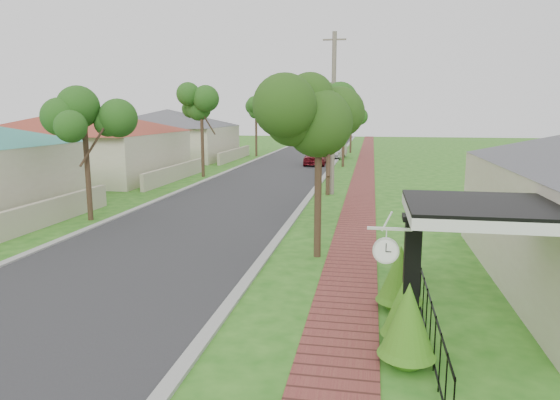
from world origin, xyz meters
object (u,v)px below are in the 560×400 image
Objects in this scene: parked_car_white at (336,150)px; utility_pole at (333,114)px; station_clock at (386,249)px; porch_post at (411,287)px; near_tree at (319,108)px; parked_car_red at (316,156)px.

utility_pole reaches higher than parked_car_white.
parked_car_white is 5.52× the size of station_clock.
parked_car_white is 0.52× the size of utility_pole.
station_clock is (2.35, -17.67, -2.31)m from utility_pole.
station_clock is (-0.50, -0.40, 0.83)m from porch_post.
parked_car_white is 0.77× the size of near_tree.
porch_post is at bearing 38.86° from station_clock.
parked_car_red is at bearing 99.50° from porch_post.
utility_pole is (-0.50, 11.81, -0.21)m from near_tree.
parked_car_red reaches higher than parked_car_white.
utility_pole is at bearing 97.57° from station_clock.
parked_car_white is at bearing 95.36° from station_clock.
near_tree reaches higher than station_clock.
near_tree is at bearing -87.60° from utility_pole.
parked_car_white is 21.60m from utility_pole.
near_tree is 11.82m from utility_pole.
porch_post is at bearing -66.72° from near_tree.
porch_post is 0.58× the size of parked_car_red.
parked_car_red is 32.77m from station_clock.
station_clock reaches higher than parked_car_red.
porch_post reaches higher than station_clock.
parked_car_red is at bearing 98.53° from station_clock.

